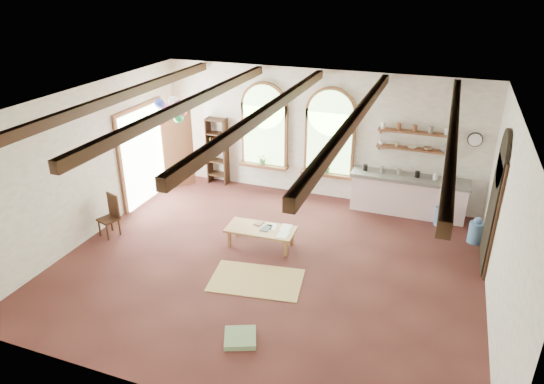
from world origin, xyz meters
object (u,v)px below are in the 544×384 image
at_px(balloon_cluster, 171,110).
at_px(side_chair, 110,224).
at_px(coffee_table, 261,230).
at_px(kitchen_counter, 408,195).

bearing_deg(balloon_cluster, side_chair, -105.89).
distance_m(coffee_table, balloon_cluster, 3.57).
xyz_separation_m(coffee_table, balloon_cluster, (-2.69, 1.24, 1.99)).
bearing_deg(coffee_table, balloon_cluster, 155.23).
height_order(kitchen_counter, coffee_table, kitchen_counter).
bearing_deg(kitchen_counter, side_chair, -150.86).
relative_size(side_chair, balloon_cluster, 0.82).
xyz_separation_m(side_chair, balloon_cluster, (0.56, 1.95, 2.08)).
xyz_separation_m(coffee_table, side_chair, (-3.24, -0.71, -0.09)).
height_order(kitchen_counter, balloon_cluster, balloon_cluster).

